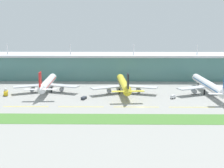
% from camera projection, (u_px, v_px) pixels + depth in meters
% --- Properties ---
extents(ground_plane, '(600.00, 600.00, 0.00)m').
position_uv_depth(ground_plane, '(141.00, 107.00, 189.33)').
color(ground_plane, gray).
extents(terminal_building, '(288.00, 34.00, 31.65)m').
position_uv_depth(terminal_building, '(133.00, 66.00, 280.57)').
color(terminal_building, slate).
rests_on(terminal_building, ground).
extents(airliner_near_middle, '(48.75, 59.30, 18.90)m').
position_uv_depth(airliner_near_middle, '(47.00, 83.00, 228.44)').
color(airliner_near_middle, white).
rests_on(airliner_near_middle, ground).
extents(airliner_center, '(48.65, 62.44, 18.90)m').
position_uv_depth(airliner_center, '(124.00, 84.00, 224.31)').
color(airliner_center, yellow).
rests_on(airliner_center, ground).
extents(airliner_far_middle, '(48.76, 70.90, 18.90)m').
position_uv_depth(airliner_far_middle, '(209.00, 85.00, 221.92)').
color(airliner_far_middle, white).
rests_on(airliner_far_middle, ground).
extents(taxiway_stripe_west, '(28.00, 0.70, 0.04)m').
position_uv_depth(taxiway_stripe_west, '(26.00, 107.00, 189.82)').
color(taxiway_stripe_west, yellow).
rests_on(taxiway_stripe_west, ground).
extents(taxiway_stripe_mid_west, '(28.00, 0.70, 0.04)m').
position_uv_depth(taxiway_stripe_mid_west, '(81.00, 107.00, 189.38)').
color(taxiway_stripe_mid_west, yellow).
rests_on(taxiway_stripe_mid_west, ground).
extents(taxiway_stripe_centre, '(28.00, 0.70, 0.04)m').
position_uv_depth(taxiway_stripe_centre, '(136.00, 107.00, 188.94)').
color(taxiway_stripe_centre, yellow).
rests_on(taxiway_stripe_centre, ground).
extents(taxiway_stripe_mid_east, '(28.00, 0.70, 0.04)m').
position_uv_depth(taxiway_stripe_mid_east, '(192.00, 107.00, 188.51)').
color(taxiway_stripe_mid_east, yellow).
rests_on(taxiway_stripe_mid_east, ground).
extents(grass_verge, '(300.00, 18.00, 0.10)m').
position_uv_depth(grass_verge, '(145.00, 119.00, 165.65)').
color(grass_verge, '#477A33').
rests_on(grass_verge, ground).
extents(baggage_cart, '(3.92, 3.70, 2.48)m').
position_uv_depth(baggage_cart, '(173.00, 97.00, 209.08)').
color(baggage_cart, silver).
rests_on(baggage_cart, ground).
extents(pushback_tug, '(3.82, 4.97, 1.85)m').
position_uv_depth(pushback_tug, '(84.00, 98.00, 207.24)').
color(pushback_tug, '#333842').
rests_on(pushback_tug, ground).
extents(fuel_truck, '(4.59, 7.65, 4.95)m').
position_uv_depth(fuel_truck, '(6.00, 92.00, 218.47)').
color(fuel_truck, gold).
rests_on(fuel_truck, ground).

